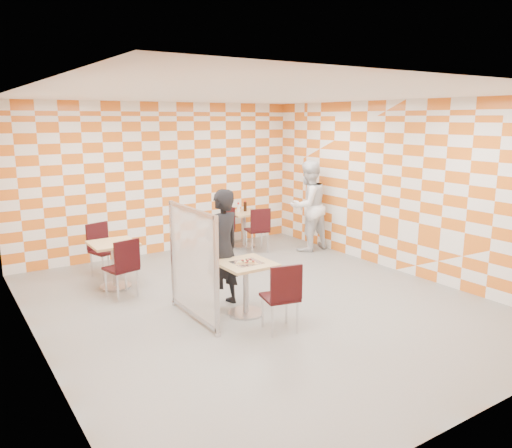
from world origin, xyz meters
The scene contains 15 objects.
room_shell centered at (0.00, 0.54, 1.50)m, with size 7.00×7.00×7.00m.
main_table centered at (-0.38, -0.27, 0.51)m, with size 0.70×0.70×0.75m.
second_table centered at (1.60, 2.94, 0.51)m, with size 0.70×0.70×0.75m.
empty_table centered at (-1.55, 1.85, 0.51)m, with size 0.70×0.70×0.75m.
chair_main_front centered at (-0.33, -1.07, 0.54)m, with size 0.51×0.51×0.92m.
chair_second_front centered at (1.57, 2.34, 0.54)m, with size 0.50×0.51×0.92m.
chair_second_side centered at (1.05, 2.85, 0.54)m, with size 0.50×0.49×0.92m.
chair_empty_near centered at (-1.58, 1.27, 0.54)m, with size 0.51×0.51×0.92m.
chair_empty_far centered at (-1.53, 2.57, 0.54)m, with size 0.53×0.54×0.92m.
partition centered at (-1.07, -0.05, 0.79)m, with size 0.08×1.38×1.55m.
man_dark centered at (-0.48, 0.20, 0.86)m, with size 0.63×0.41×1.72m, color black.
man_white centered at (2.55, 1.98, 0.93)m, with size 0.90×0.70×1.86m, color white.
pizza_on_foil centered at (-0.38, -0.29, 0.77)m, with size 0.40×0.40×0.04m.
sport_bottle centered at (1.50, 3.01, 0.84)m, with size 0.06×0.06×0.20m.
soda_bottle centered at (1.66, 2.99, 0.85)m, with size 0.07×0.07×0.23m.
Camera 1 is at (-3.87, -5.85, 2.69)m, focal length 35.00 mm.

